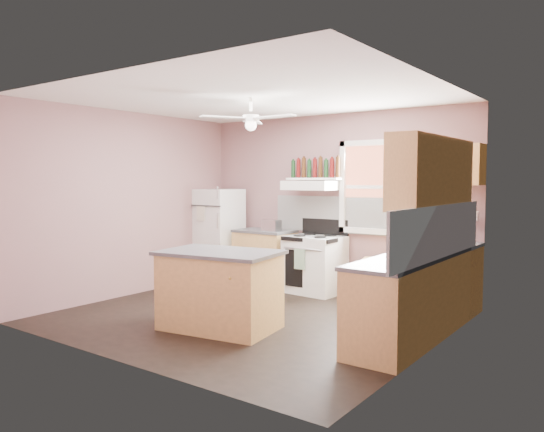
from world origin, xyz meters
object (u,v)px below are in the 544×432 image
Objects in this scene: stove at (315,264)px; cart at (382,283)px; refrigerator at (219,235)px; toaster at (271,226)px; island at (220,292)px.

cart is at bearing 7.68° from stove.
refrigerator reaches higher than cart.
toaster reaches higher than island.
stove is 0.68× the size of island.
refrigerator is at bearing -172.29° from stove.
refrigerator is 2.95m from island.
island is (0.86, -2.18, -0.56)m from toaster.
cart is at bearing 59.55° from island.
toaster is at bearing 102.56° from island.
stove and island have the same top height.
stove is at bearing 165.48° from cart.
stove is 2.30m from island.
toaster is 0.33× the size of stove.
toaster is 2.41m from island.
refrigerator is 1.23× the size of island.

